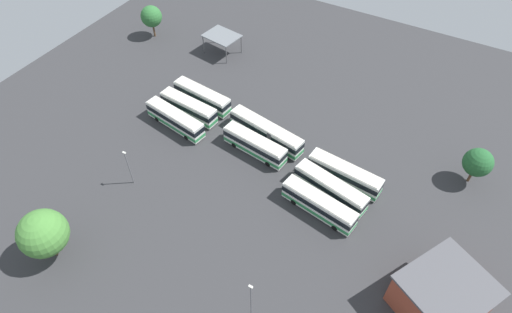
{
  "coord_description": "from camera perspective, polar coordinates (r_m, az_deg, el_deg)",
  "views": [
    {
      "loc": [
        -26.15,
        44.85,
        55.36
      ],
      "look_at": [
        -1.63,
        1.91,
        1.57
      ],
      "focal_mm": 30.27,
      "sensor_mm": 36.0,
      "label": 1
    }
  ],
  "objects": [
    {
      "name": "bus_row0_slot1",
      "position": [
        69.24,
        9.83,
        -4.13
      ],
      "size": [
        12.73,
        5.09,
        3.59
      ],
      "color": "silver",
      "rests_on": "ground_plane"
    },
    {
      "name": "tree_northeast",
      "position": [
        65.74,
        -26.31,
        -9.11
      ],
      "size": [
        6.77,
        6.77,
        8.87
      ],
      "color": "brown",
      "rests_on": "ground_plane"
    },
    {
      "name": "bus_row0_slot2",
      "position": [
        66.99,
        8.31,
        -6.28
      ],
      "size": [
        12.52,
        4.58,
        3.59
      ],
      "color": "silver",
      "rests_on": "ground_plane"
    },
    {
      "name": "bus_row2_slot2",
      "position": [
        80.6,
        -10.64,
        4.87
      ],
      "size": [
        12.85,
        4.58,
        3.59
      ],
      "color": "silver",
      "rests_on": "ground_plane"
    },
    {
      "name": "maintenance_shelter",
      "position": [
        97.55,
        -4.54,
        15.54
      ],
      "size": [
        8.04,
        6.66,
        4.35
      ],
      "color": "slate",
      "rests_on": "ground_plane"
    },
    {
      "name": "ground_plane",
      "position": [
        75.9,
        -0.36,
        0.57
      ],
      "size": [
        111.08,
        111.08,
        0.0
      ],
      "primitive_type": "plane",
      "color": "#333335"
    },
    {
      "name": "tree_north_edge",
      "position": [
        105.33,
        -13.67,
        17.54
      ],
      "size": [
        4.78,
        4.78,
        7.42
      ],
      "color": "brown",
      "rests_on": "ground_plane"
    },
    {
      "name": "lamp_post_by_building",
      "position": [
        71.21,
        -16.5,
        -1.25
      ],
      "size": [
        0.56,
        0.28,
        7.31
      ],
      "color": "slate",
      "rests_on": "ground_plane"
    },
    {
      "name": "lamp_post_mid_lot",
      "position": [
        55.71,
        -0.67,
        -18.44
      ],
      "size": [
        0.56,
        0.28,
        8.24
      ],
      "color": "slate",
      "rests_on": "ground_plane"
    },
    {
      "name": "tree_south_edge",
      "position": [
        76.79,
        27.27,
        -0.71
      ],
      "size": [
        4.65,
        4.65,
        6.82
      ],
      "color": "brown",
      "rests_on": "ground_plane"
    },
    {
      "name": "bus_row1_slot1",
      "position": [
        74.52,
        -0.16,
        1.56
      ],
      "size": [
        12.22,
        4.11,
        3.59
      ],
      "color": "silver",
      "rests_on": "ground_plane"
    },
    {
      "name": "bus_row0_slot0",
      "position": [
        71.54,
        11.63,
        -2.28
      ],
      "size": [
        12.6,
        3.79,
        3.59
      ],
      "color": "silver",
      "rests_on": "ground_plane"
    },
    {
      "name": "bus_row2_slot1",
      "position": [
        82.65,
        -8.89,
        6.43
      ],
      "size": [
        12.08,
        3.7,
        3.59
      ],
      "color": "silver",
      "rests_on": "ground_plane"
    },
    {
      "name": "bus_row1_slot0",
      "position": [
        76.82,
        1.37,
        3.29
      ],
      "size": [
        15.07,
        5.16,
        3.59
      ],
      "color": "silver",
      "rests_on": "ground_plane"
    },
    {
      "name": "bus_row2_slot0",
      "position": [
        84.71,
        -7.13,
        7.85
      ],
      "size": [
        12.56,
        3.99,
        3.59
      ],
      "color": "silver",
      "rests_on": "ground_plane"
    },
    {
      "name": "depot_building",
      "position": [
        62.1,
        23.36,
        -16.56
      ],
      "size": [
        13.33,
        13.84,
        6.27
      ],
      "color": "#99422D",
      "rests_on": "ground_plane"
    }
  ]
}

